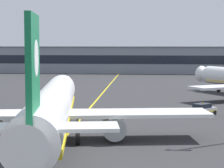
# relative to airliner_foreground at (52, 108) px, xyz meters

# --- Properties ---
(ground_plane) EXTENTS (400.00, 400.00, 0.00)m
(ground_plane) POSITION_rel_airliner_foreground_xyz_m (0.14, -9.74, -3.37)
(ground_plane) COLOR #2D2D30
(taxiway_centreline) EXTENTS (7.67, 179.86, 0.01)m
(taxiway_centreline) POSITION_rel_airliner_foreground_xyz_m (0.14, 20.26, -3.37)
(taxiway_centreline) COLOR yellow
(taxiway_centreline) RESTS_ON ground
(airliner_foreground) EXTENTS (32.35, 41.36, 11.65)m
(airliner_foreground) POSITION_rel_airliner_foreground_xyz_m (0.00, 0.00, 0.00)
(airliner_foreground) COLOR white
(airliner_foreground) RESTS_ON ground
(service_car_third) EXTENTS (4.14, 4.33, 1.79)m
(service_car_third) POSITION_rel_airliner_foreground_xyz_m (16.44, 18.73, -2.60)
(service_car_third) COLOR #B7B7BC
(service_car_third) RESTS_ON ground
(safety_cone_by_nose_gear) EXTENTS (0.44, 0.44, 0.55)m
(safety_cone_by_nose_gear) POSITION_rel_airliner_foreground_xyz_m (0.77, 15.57, -3.11)
(safety_cone_by_nose_gear) COLOR orange
(safety_cone_by_nose_gear) RESTS_ON ground
(terminal_building) EXTENTS (165.14, 12.40, 9.06)m
(terminal_building) POSITION_rel_airliner_foreground_xyz_m (1.91, 112.52, 1.17)
(terminal_building) COLOR gray
(terminal_building) RESTS_ON ground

